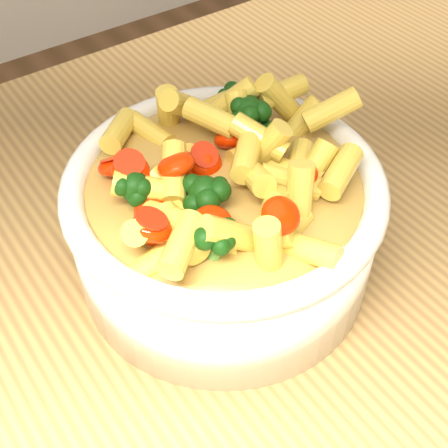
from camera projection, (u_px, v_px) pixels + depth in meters
table at (282, 273)px, 0.72m from camera, size 1.20×0.80×0.90m
serving_bowl at (224, 223)px, 0.55m from camera, size 0.28×0.28×0.12m
pasta_salad at (224, 159)px, 0.50m from camera, size 0.22×0.22×0.05m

